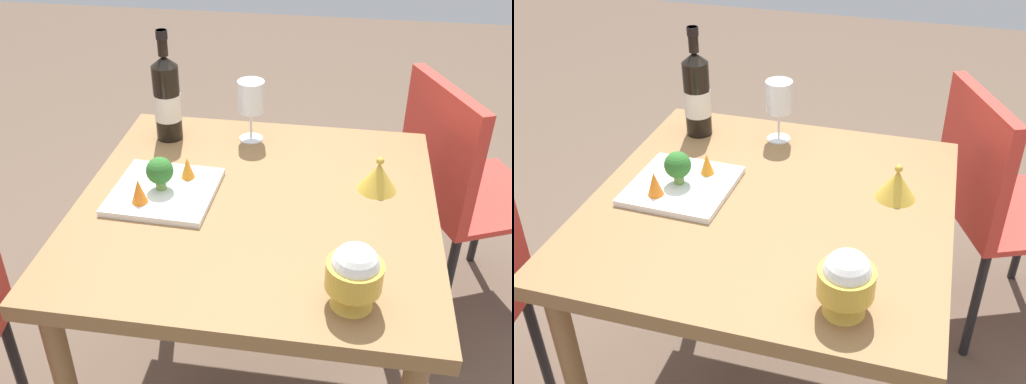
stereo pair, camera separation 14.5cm
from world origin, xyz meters
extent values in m
cube|color=olive|center=(0.00, 0.00, 0.70)|extent=(0.87, 0.87, 0.04)
cylinder|color=olive|center=(0.38, -0.38, 0.34)|extent=(0.05, 0.05, 0.68)
cylinder|color=olive|center=(0.38, 0.38, 0.34)|extent=(0.05, 0.05, 0.68)
cylinder|color=black|center=(-0.18, 0.64, 0.21)|extent=(0.03, 0.03, 0.43)
cube|color=red|center=(0.57, -0.66, 0.44)|extent=(0.53, 0.53, 0.02)
cube|color=red|center=(0.50, -0.50, 0.65)|extent=(0.38, 0.20, 0.40)
cylinder|color=black|center=(0.79, -0.75, 0.21)|extent=(0.03, 0.03, 0.43)
cylinder|color=black|center=(0.66, -0.44, 0.21)|extent=(0.03, 0.03, 0.43)
cylinder|color=black|center=(0.35, -0.57, 0.21)|extent=(0.03, 0.03, 0.43)
cylinder|color=black|center=(0.30, 0.30, 0.83)|extent=(0.07, 0.07, 0.22)
cone|color=black|center=(0.30, 0.30, 0.96)|extent=(0.07, 0.07, 0.03)
cylinder|color=black|center=(0.30, 0.30, 1.01)|extent=(0.03, 0.03, 0.07)
cylinder|color=black|center=(0.30, 0.30, 1.03)|extent=(0.03, 0.03, 0.02)
cylinder|color=silver|center=(0.30, 0.30, 0.82)|extent=(0.08, 0.08, 0.08)
cylinder|color=white|center=(0.32, 0.07, 0.73)|extent=(0.07, 0.07, 0.00)
cylinder|color=white|center=(0.32, 0.07, 0.77)|extent=(0.01, 0.01, 0.08)
cylinder|color=white|center=(0.32, 0.07, 0.86)|extent=(0.08, 0.08, 0.09)
cone|color=gold|center=(-0.32, -0.24, 0.75)|extent=(0.08, 0.08, 0.04)
cylinder|color=gold|center=(-0.32, -0.24, 0.80)|extent=(0.11, 0.11, 0.05)
sphere|color=white|center=(-0.32, -0.24, 0.82)|extent=(0.09, 0.09, 0.09)
cone|color=gold|center=(0.11, -0.29, 0.76)|extent=(0.10, 0.10, 0.07)
sphere|color=gold|center=(0.11, -0.29, 0.81)|extent=(0.02, 0.02, 0.02)
cube|color=white|center=(0.00, 0.23, 0.73)|extent=(0.26, 0.26, 0.02)
cylinder|color=#729E4C|center=(0.00, 0.24, 0.75)|extent=(0.03, 0.03, 0.03)
sphere|color=#2D6B28|center=(0.00, 0.24, 0.79)|extent=(0.07, 0.07, 0.07)
cone|color=orange|center=(-0.07, 0.27, 0.77)|extent=(0.04, 0.04, 0.06)
cone|color=orange|center=(0.06, 0.19, 0.77)|extent=(0.04, 0.04, 0.06)
camera|label=1|loc=(-1.20, -0.19, 1.54)|focal=42.20mm
camera|label=2|loc=(-1.17, -0.33, 1.54)|focal=42.20mm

